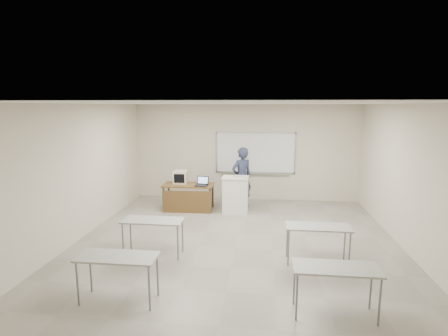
# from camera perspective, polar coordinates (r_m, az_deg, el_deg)

# --- Properties ---
(floor) EXTENTS (7.00, 8.00, 0.01)m
(floor) POSITION_cam_1_polar(r_m,az_deg,el_deg) (7.54, 1.82, -12.98)
(floor) COLOR gray
(floor) RESTS_ON ground
(whiteboard) EXTENTS (2.48, 0.10, 1.31)m
(whiteboard) POSITION_cam_1_polar(r_m,az_deg,el_deg) (10.98, 5.14, 2.40)
(whiteboard) COLOR white
(whiteboard) RESTS_ON floor
(student_desks) EXTENTS (4.40, 2.20, 0.73)m
(student_desks) POSITION_cam_1_polar(r_m,az_deg,el_deg) (6.04, 0.78, -12.09)
(student_desks) COLOR #A6A6A1
(student_desks) RESTS_ON floor
(instructor_desk) EXTENTS (1.43, 0.72, 0.75)m
(instructor_desk) POSITION_cam_1_polar(r_m,az_deg,el_deg) (9.94, -5.93, -3.94)
(instructor_desk) COLOR brown
(instructor_desk) RESTS_ON floor
(podium) EXTENTS (0.73, 0.53, 1.02)m
(podium) POSITION_cam_1_polar(r_m,az_deg,el_deg) (9.75, 1.88, -4.36)
(podium) COLOR white
(podium) RESTS_ON floor
(crt_monitor) EXTENTS (0.39, 0.44, 0.37)m
(crt_monitor) POSITION_cam_1_polar(r_m,az_deg,el_deg) (10.13, -7.07, -1.46)
(crt_monitor) COLOR #BEB99C
(crt_monitor) RESTS_ON instructor_desk
(laptop) EXTENTS (0.33, 0.31, 0.25)m
(laptop) POSITION_cam_1_polar(r_m,az_deg,el_deg) (9.79, -3.69, -2.54)
(laptop) COLOR black
(laptop) RESTS_ON instructor_desk
(mouse) EXTENTS (0.09, 0.06, 0.03)m
(mouse) POSITION_cam_1_polar(r_m,az_deg,el_deg) (9.94, -2.70, -2.57)
(mouse) COLOR #94979C
(mouse) RESTS_ON instructor_desk
(keyboard) EXTENTS (0.45, 0.24, 0.02)m
(keyboard) POSITION_cam_1_polar(r_m,az_deg,el_deg) (9.51, 2.74, -1.53)
(keyboard) COLOR #BEB99C
(keyboard) RESTS_ON podium
(presenter) EXTENTS (0.78, 0.72, 1.78)m
(presenter) POSITION_cam_1_polar(r_m,az_deg,el_deg) (10.16, 2.90, -1.59)
(presenter) COLOR black
(presenter) RESTS_ON floor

